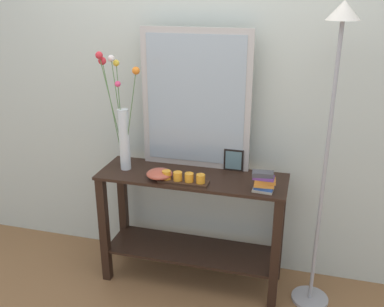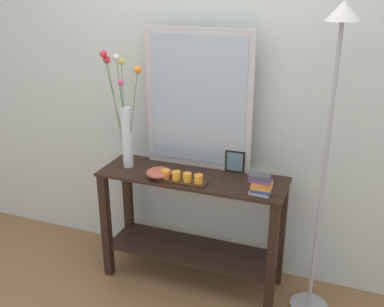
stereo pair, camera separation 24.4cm
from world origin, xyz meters
The scene contains 10 objects.
ground_plane centered at (0.00, 0.00, -0.01)m, with size 7.00×6.00×0.02m, color brown.
wall_back centered at (0.00, 0.32, 1.35)m, with size 6.40×0.08×2.70m, color beige.
console_table centered at (0.00, 0.00, 0.49)m, with size 1.23×0.40×0.80m.
mirror_leaning centered at (-0.02, 0.17, 1.26)m, with size 0.73×0.03×0.92m.
tall_vase_left centered at (-0.47, 0.00, 1.11)m, with size 0.30×0.20×0.78m.
candle_tray centered at (-0.02, -0.12, 0.83)m, with size 0.32×0.09×0.07m.
picture_frame_small centered at (0.24, 0.15, 0.87)m, with size 0.13×0.01×0.15m.
decorative_bowl centered at (-0.19, -0.11, 0.83)m, with size 0.17×0.17×0.06m.
book_stack centered at (0.48, -0.11, 0.86)m, with size 0.15×0.09×0.13m.
floor_lamp centered at (0.82, -0.02, 1.27)m, with size 0.24×0.24×1.89m.
Camera 1 is at (0.68, -2.50, 1.94)m, focal length 40.52 mm.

